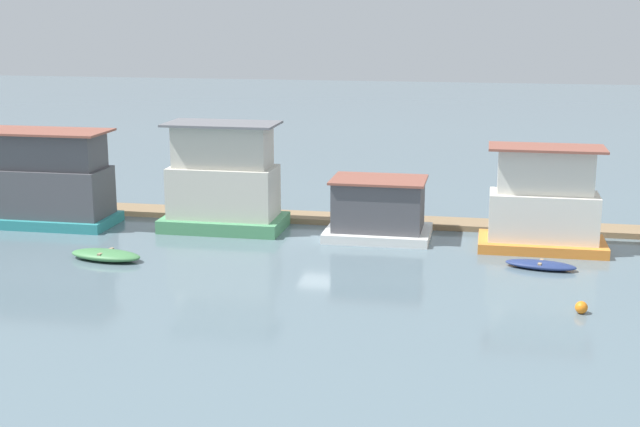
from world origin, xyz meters
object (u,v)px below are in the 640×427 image
houseboat_green (223,183)px  mooring_post_near_right (266,208)px  houseboat_white (378,210)px  houseboat_teal (46,182)px  houseboat_orange (544,206)px  buoy_orange (581,307)px  dinghy_navy (541,265)px  dinghy_green (106,255)px

houseboat_green → mooring_post_near_right: (1.90, 1.53, -1.60)m
houseboat_green → houseboat_white: 8.36m
houseboat_teal → houseboat_orange: houseboat_teal is taller
houseboat_orange → mooring_post_near_right: 14.79m
houseboat_orange → buoy_orange: bearing=-83.7°
houseboat_white → dinghy_navy: houseboat_white is taller
houseboat_orange → dinghy_green: 21.04m
houseboat_white → buoy_orange: houseboat_white is taller
houseboat_green → mooring_post_near_right: bearing=38.9°
houseboat_teal → mooring_post_near_right: houseboat_teal is taller
houseboat_green → houseboat_white: size_ratio=1.20×
dinghy_green → mooring_post_near_right: bearing=56.3°
houseboat_orange → dinghy_navy: size_ratio=1.83×
dinghy_navy → dinghy_green: bearing=-173.2°
houseboat_orange → dinghy_navy: 4.00m
houseboat_white → buoy_orange: (9.18, -10.18, -1.21)m
houseboat_green → dinghy_green: houseboat_green is taller
dinghy_green → mooring_post_near_right: size_ratio=2.07×
houseboat_orange → buoy_orange: houseboat_orange is taller
mooring_post_near_right → buoy_orange: bearing=-37.5°
houseboat_teal → houseboat_green: (9.70, 0.83, 0.12)m
dinghy_green → houseboat_white: bearing=28.9°
dinghy_navy → buoy_orange: bearing=-78.2°
houseboat_teal → houseboat_orange: bearing=-0.4°
houseboat_teal → houseboat_white: 18.02m
houseboat_green → mooring_post_near_right: 2.92m
mooring_post_near_right → buoy_orange: size_ratio=3.69×
houseboat_green → dinghy_green: bearing=-118.3°
buoy_orange → houseboat_teal: bearing=160.6°
dinghy_green → houseboat_orange: bearing=16.2°
houseboat_white → buoy_orange: bearing=-48.0°
houseboat_white → mooring_post_near_right: size_ratio=2.96×
houseboat_orange → mooring_post_near_right: houseboat_orange is taller
houseboat_orange → houseboat_teal: bearing=179.6°
houseboat_white → buoy_orange: 13.76m
houseboat_teal → buoy_orange: (27.16, -9.57, -2.13)m
houseboat_white → dinghy_navy: (7.94, -4.26, -1.27)m
dinghy_green → dinghy_navy: dinghy_green is taller
houseboat_white → buoy_orange: size_ratio=10.91×
buoy_orange → houseboat_white: bearing=132.0°
dinghy_green → buoy_orange: bearing=-9.5°
houseboat_green → buoy_orange: 20.46m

